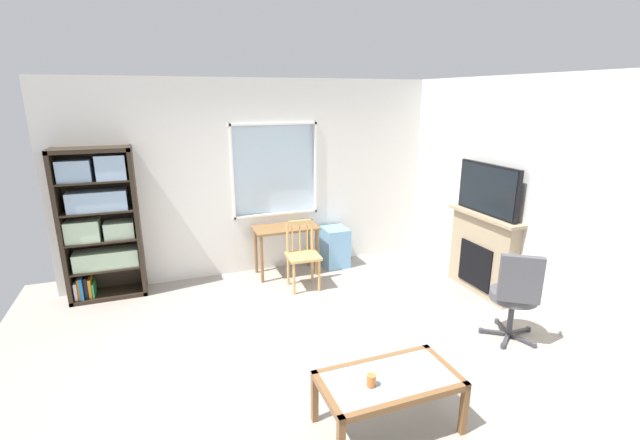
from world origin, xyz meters
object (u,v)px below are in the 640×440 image
object	(u,v)px
wooden_chair	(302,254)
fireplace	(482,253)
plastic_drawer_unit	(335,247)
tv	(488,189)
sippy_cup	(371,380)
coffee_table	(389,385)
desk_under_window	(286,235)
bookshelf	(99,220)
office_chair	(516,292)

from	to	relation	value
wooden_chair	fireplace	size ratio (longest dim) A/B	0.78
plastic_drawer_unit	tv	xyz separation A→B (m)	(1.41, -1.52, 1.08)
sippy_cup	coffee_table	bearing A→B (deg)	12.58
desk_under_window	fireplace	xyz separation A→B (m)	(2.20, -1.47, -0.06)
bookshelf	tv	distance (m)	4.81
bookshelf	fireplace	distance (m)	4.84
bookshelf	fireplace	xyz separation A→B (m)	(4.55, -1.57, -0.48)
tv	desk_under_window	bearing A→B (deg)	146.15
sippy_cup	desk_under_window	bearing A→B (deg)	84.78
wooden_chair	fireplace	world-z (taller)	fireplace
coffee_table	sippy_cup	xyz separation A→B (m)	(-0.17, -0.04, 0.11)
plastic_drawer_unit	sippy_cup	xyz separation A→B (m)	(-1.08, -3.30, 0.20)
bookshelf	office_chair	size ratio (longest dim) A/B	1.90
fireplace	sippy_cup	distance (m)	3.07
fireplace	office_chair	xyz separation A→B (m)	(-0.50, -1.10, 0.02)
desk_under_window	tv	size ratio (longest dim) A/B	0.89
fireplace	plastic_drawer_unit	bearing A→B (deg)	133.21
wooden_chair	sippy_cup	world-z (taller)	wooden_chair
desk_under_window	coffee_table	size ratio (longest dim) A/B	0.85
desk_under_window	wooden_chair	size ratio (longest dim) A/B	1.00
fireplace	sippy_cup	world-z (taller)	fireplace
tv	bookshelf	bearing A→B (deg)	160.85
desk_under_window	office_chair	size ratio (longest dim) A/B	0.90
coffee_table	sippy_cup	distance (m)	0.21
bookshelf	desk_under_window	distance (m)	2.39
coffee_table	tv	bearing A→B (deg)	37.03
sippy_cup	office_chair	bearing A→B (deg)	18.93
plastic_drawer_unit	desk_under_window	bearing A→B (deg)	-176.33
desk_under_window	fireplace	world-z (taller)	fireplace
bookshelf	desk_under_window	world-z (taller)	bookshelf
wooden_chair	coffee_table	xyz separation A→B (m)	(-0.20, -2.70, -0.08)
bookshelf	coffee_table	world-z (taller)	bookshelf
desk_under_window	fireplace	size ratio (longest dim) A/B	0.78
tv	sippy_cup	xyz separation A→B (m)	(-2.48, -1.78, -0.88)
coffee_table	wooden_chair	bearing A→B (deg)	85.67
wooden_chair	office_chair	distance (m)	2.62
desk_under_window	tv	world-z (taller)	tv
desk_under_window	sippy_cup	bearing A→B (deg)	-95.22
office_chair	coffee_table	size ratio (longest dim) A/B	0.94
fireplace	bookshelf	bearing A→B (deg)	160.92
bookshelf	desk_under_window	bearing A→B (deg)	-2.62
bookshelf	sippy_cup	size ratio (longest dim) A/B	21.15
bookshelf	fireplace	bearing A→B (deg)	-19.08
desk_under_window	fireplace	bearing A→B (deg)	-33.63
bookshelf	coffee_table	size ratio (longest dim) A/B	1.79
fireplace	tv	xyz separation A→B (m)	(-0.02, 0.00, 0.84)
fireplace	office_chair	size ratio (longest dim) A/B	1.16
tv	office_chair	distance (m)	1.45
wooden_chair	office_chair	bearing A→B (deg)	-51.65
desk_under_window	plastic_drawer_unit	xyz separation A→B (m)	(0.78, 0.05, -0.29)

